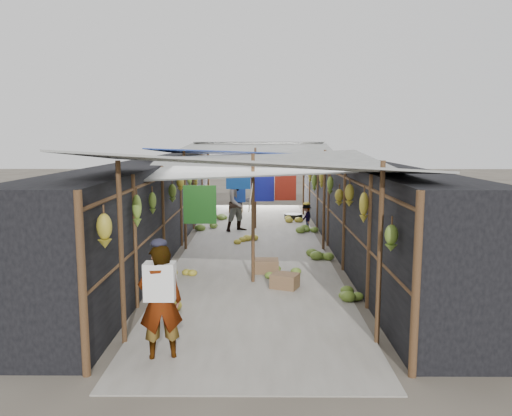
{
  "coord_description": "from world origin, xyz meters",
  "views": [
    {
      "loc": [
        0.12,
        -6.77,
        2.91
      ],
      "look_at": [
        0.05,
        4.94,
        1.25
      ],
      "focal_mm": 35.0,
      "sensor_mm": 36.0,
      "label": 1
    }
  ],
  "objects_px": {
    "vendor_elderly": "(161,302)",
    "shopper_blue": "(239,203)",
    "black_basin": "(293,217)",
    "vendor_seated": "(307,217)",
    "crate_near": "(285,281)"
  },
  "relations": [
    {
      "from": "crate_near",
      "to": "vendor_seated",
      "type": "distance_m",
      "value": 6.27
    },
    {
      "from": "black_basin",
      "to": "vendor_seated",
      "type": "distance_m",
      "value": 2.18
    },
    {
      "from": "crate_near",
      "to": "black_basin",
      "type": "height_order",
      "value": "crate_near"
    },
    {
      "from": "vendor_seated",
      "to": "black_basin",
      "type": "bearing_deg",
      "value": 174.37
    },
    {
      "from": "black_basin",
      "to": "vendor_elderly",
      "type": "bearing_deg",
      "value": -102.43
    },
    {
      "from": "black_basin",
      "to": "vendor_seated",
      "type": "xyz_separation_m",
      "value": [
        0.27,
        -2.14,
        0.32
      ]
    },
    {
      "from": "crate_near",
      "to": "shopper_blue",
      "type": "bearing_deg",
      "value": 123.18
    },
    {
      "from": "crate_near",
      "to": "vendor_elderly",
      "type": "xyz_separation_m",
      "value": [
        -1.79,
        -3.09,
        0.63
      ]
    },
    {
      "from": "vendor_elderly",
      "to": "crate_near",
      "type": "bearing_deg",
      "value": -133.54
    },
    {
      "from": "crate_near",
      "to": "vendor_seated",
      "type": "relative_size",
      "value": 0.59
    },
    {
      "from": "crate_near",
      "to": "vendor_elderly",
      "type": "bearing_deg",
      "value": -97.53
    },
    {
      "from": "vendor_elderly",
      "to": "shopper_blue",
      "type": "distance_m",
      "value": 9.1
    },
    {
      "from": "shopper_blue",
      "to": "crate_near",
      "type": "bearing_deg",
      "value": -110.87
    },
    {
      "from": "crate_near",
      "to": "shopper_blue",
      "type": "height_order",
      "value": "shopper_blue"
    },
    {
      "from": "vendor_seated",
      "to": "crate_near",
      "type": "bearing_deg",
      "value": -22.06
    }
  ]
}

